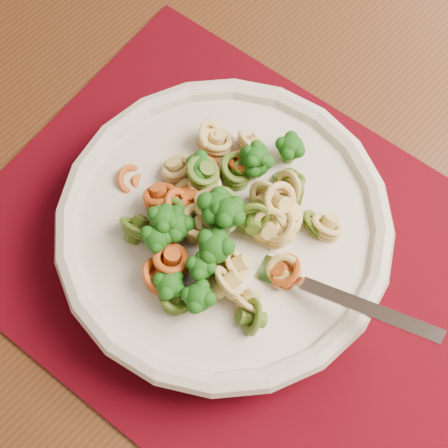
% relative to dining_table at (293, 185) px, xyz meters
% --- Properties ---
extents(dining_table, '(1.44, 1.20, 0.70)m').
position_rel_dining_table_xyz_m(dining_table, '(0.00, 0.00, 0.00)').
color(dining_table, '#4E2C16').
rests_on(dining_table, ground).
extents(placemat, '(0.53, 0.46, 0.00)m').
position_rel_dining_table_xyz_m(placemat, '(-0.01, -0.14, 0.11)').
color(placemat, '#50030E').
rests_on(placemat, dining_table).
extents(pasta_bowl, '(0.28, 0.28, 0.05)m').
position_rel_dining_table_xyz_m(pasta_bowl, '(-0.03, -0.13, 0.14)').
color(pasta_bowl, beige).
rests_on(pasta_bowl, placemat).
extents(pasta_broccoli_heap, '(0.24, 0.24, 0.06)m').
position_rel_dining_table_xyz_m(pasta_broccoli_heap, '(-0.03, -0.13, 0.16)').
color(pasta_broccoli_heap, '#F1C777').
rests_on(pasta_broccoli_heap, pasta_bowl).
extents(fork, '(0.18, 0.05, 0.08)m').
position_rel_dining_table_xyz_m(fork, '(0.02, -0.15, 0.16)').
color(fork, silver).
rests_on(fork, pasta_bowl).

